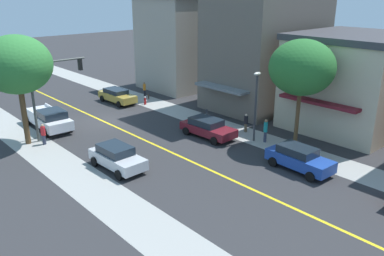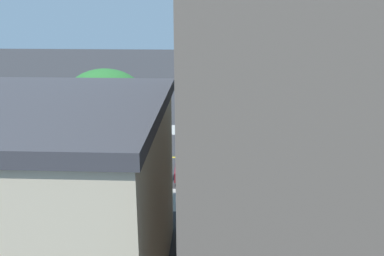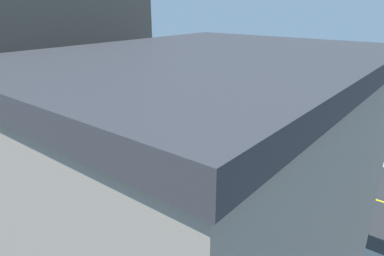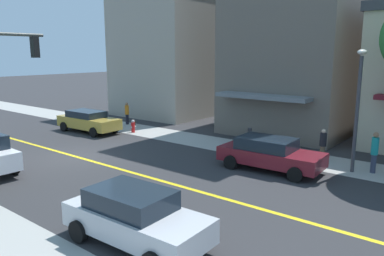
% 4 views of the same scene
% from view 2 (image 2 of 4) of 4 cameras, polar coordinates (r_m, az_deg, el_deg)
% --- Properties ---
extents(ground_plane, '(140.00, 140.00, 0.00)m').
position_cam_2_polar(ground_plane, '(32.47, 18.53, -4.17)').
color(ground_plane, '#2D2D30').
extents(sidewalk_left, '(2.89, 126.00, 0.01)m').
position_cam_2_polar(sidewalk_left, '(26.49, 22.45, -9.54)').
color(sidewalk_left, '#9E9E99').
rests_on(sidewalk_left, ground).
extents(sidewalk_right, '(2.89, 126.00, 0.01)m').
position_cam_2_polar(sidewalk_right, '(38.74, 15.88, -0.48)').
color(sidewalk_right, '#9E9E99').
rests_on(sidewalk_right, ground).
extents(road_centerline_stripe, '(0.20, 126.00, 0.00)m').
position_cam_2_polar(road_centerline_stripe, '(32.47, 18.53, -4.16)').
color(road_centerline_stripe, yellow).
rests_on(road_centerline_stripe, ground).
extents(pale_office_building, '(12.71, 7.84, 15.31)m').
position_cam_2_polar(pale_office_building, '(14.90, 14.24, 2.39)').
color(pale_office_building, '#665B51').
rests_on(pale_office_building, ground).
extents(brick_apartment_block, '(10.58, 8.75, 7.84)m').
position_cam_2_polar(brick_apartment_block, '(17.06, -18.73, -9.51)').
color(brick_apartment_block, beige).
rests_on(brick_apartment_block, ground).
extents(street_tree_left_near, '(4.98, 4.98, 8.18)m').
position_cam_2_polar(street_tree_left_near, '(37.38, 15.56, 8.43)').
color(street_tree_left_near, brown).
rests_on(street_tree_left_near, ground).
extents(street_tree_right_corner, '(4.71, 4.71, 7.90)m').
position_cam_2_polar(street_tree_right_corner, '(22.57, -11.80, 2.86)').
color(street_tree_right_corner, brown).
rests_on(street_tree_right_corner, ground).
extents(parking_meter, '(0.12, 0.18, 1.34)m').
position_cam_2_polar(parking_meter, '(25.15, 7.92, -7.53)').
color(parking_meter, '#4C4C51').
rests_on(parking_meter, ground).
extents(traffic_light_mast, '(4.53, 0.32, 6.53)m').
position_cam_2_polar(traffic_light_mast, '(35.66, 15.88, 5.15)').
color(traffic_light_mast, '#474C47').
rests_on(traffic_light_mast, ground).
extents(street_lamp, '(0.70, 0.36, 5.40)m').
position_cam_2_polar(street_lamp, '(24.36, -4.48, -1.82)').
color(street_lamp, '#38383D').
rests_on(street_lamp, ground).
extents(blue_sedan_left_curb, '(2.10, 4.46, 1.57)m').
position_cam_2_polar(blue_sedan_left_curb, '(28.13, -14.69, -5.34)').
color(blue_sedan_left_curb, '#1E429E').
rests_on(blue_sedan_left_curb, ground).
extents(maroon_sedan_left_curb, '(2.26, 4.72, 1.47)m').
position_cam_2_polar(maroon_sedan_left_curb, '(27.01, 2.71, -5.83)').
color(maroon_sedan_left_curb, maroon).
rests_on(maroon_sedan_left_curb, ground).
extents(silver_sedan_right_curb, '(2.13, 4.35, 1.55)m').
position_cam_2_polar(silver_sedan_right_curb, '(35.00, 2.29, -0.31)').
color(silver_sedan_right_curb, '#B7BABF').
rests_on(silver_sedan_right_curb, ground).
extents(white_pickup_truck, '(2.51, 6.22, 1.79)m').
position_cam_2_polar(white_pickup_truck, '(36.59, 19.21, -0.34)').
color(white_pickup_truck, silver).
rests_on(white_pickup_truck, ground).
extents(pedestrian_red_shirt, '(0.35, 0.35, 1.62)m').
position_cam_2_polar(pedestrian_red_shirt, '(37.47, 13.68, 0.45)').
color(pedestrian_red_shirt, '#33384C').
rests_on(pedestrian_red_shirt, ground).
extents(pedestrian_black_shirt, '(0.33, 0.33, 1.57)m').
position_cam_2_polar(pedestrian_black_shirt, '(24.21, -0.48, -8.54)').
color(pedestrian_black_shirt, brown).
rests_on(pedestrian_black_shirt, ground).
extents(pedestrian_teal_shirt, '(0.30, 0.30, 1.85)m').
position_cam_2_polar(pedestrian_teal_shirt, '(24.97, -6.21, -7.34)').
color(pedestrian_teal_shirt, '#33384C').
rests_on(pedestrian_teal_shirt, ground).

